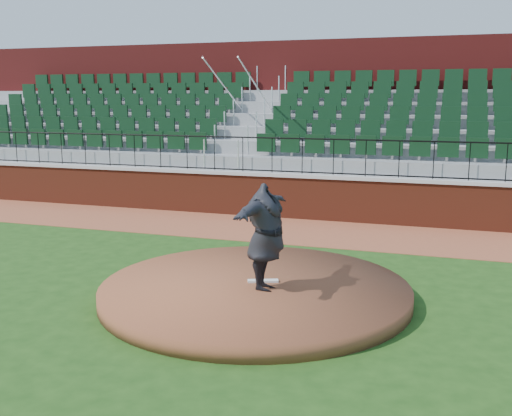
{
  "coord_description": "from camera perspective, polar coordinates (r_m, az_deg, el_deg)",
  "views": [
    {
      "loc": [
        3.68,
        -9.53,
        3.46
      ],
      "look_at": [
        0.0,
        1.5,
        1.3
      ],
      "focal_mm": 42.05,
      "sensor_mm": 36.0,
      "label": 1
    }
  ],
  "objects": [
    {
      "name": "seating_stands",
      "position": [
        19.64,
        7.68,
        7.05
      ],
      "size": [
        34.0,
        5.1,
        4.6
      ],
      "primitive_type": null,
      "color": "gray",
      "rests_on": "ground"
    },
    {
      "name": "field_wall",
      "position": [
        17.17,
        5.82,
        0.88
      ],
      "size": [
        34.0,
        0.35,
        1.2
      ],
      "primitive_type": "cube",
      "color": "maroon",
      "rests_on": "ground"
    },
    {
      "name": "wall_railing",
      "position": [
        17.01,
        5.89,
        4.87
      ],
      "size": [
        34.0,
        0.05,
        1.0
      ],
      "primitive_type": null,
      "color": "black",
      "rests_on": "wall_cap"
    },
    {
      "name": "pitchers_mound",
      "position": [
        10.56,
        -0.09,
        -7.88
      ],
      "size": [
        5.38,
        5.38,
        0.25
      ],
      "primitive_type": "cylinder",
      "color": "brown",
      "rests_on": "ground"
    },
    {
      "name": "wall_cap",
      "position": [
        17.08,
        5.86,
        3.03
      ],
      "size": [
        34.0,
        0.45,
        0.1
      ],
      "primitive_type": "cube",
      "color": "#B7B7B7",
      "rests_on": "field_wall"
    },
    {
      "name": "concourse_wall",
      "position": [
        22.37,
        9.08,
        8.58
      ],
      "size": [
        34.0,
        0.5,
        5.5
      ],
      "primitive_type": "cube",
      "color": "maroon",
      "rests_on": "ground"
    },
    {
      "name": "ground",
      "position": [
        10.78,
        -2.55,
        -8.2
      ],
      "size": [
        90.0,
        90.0,
        0.0
      ],
      "primitive_type": "plane",
      "color": "#1C4012",
      "rests_on": "ground"
    },
    {
      "name": "warning_track",
      "position": [
        15.76,
        4.5,
        -2.17
      ],
      "size": [
        34.0,
        3.2,
        0.01
      ],
      "primitive_type": "cube",
      "color": "brown",
      "rests_on": "ground"
    },
    {
      "name": "pitcher",
      "position": [
        10.0,
        0.93,
        -2.78
      ],
      "size": [
        0.65,
        2.25,
        1.82
      ],
      "primitive_type": "imported",
      "rotation": [
        0.0,
        0.0,
        1.55
      ],
      "color": "black",
      "rests_on": "pitchers_mound"
    },
    {
      "name": "pitching_rubber",
      "position": [
        10.63,
        0.67,
        -6.95
      ],
      "size": [
        0.55,
        0.32,
        0.04
      ],
      "primitive_type": "cube",
      "rotation": [
        0.0,
        0.0,
        0.37
      ],
      "color": "white",
      "rests_on": "pitchers_mound"
    }
  ]
}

